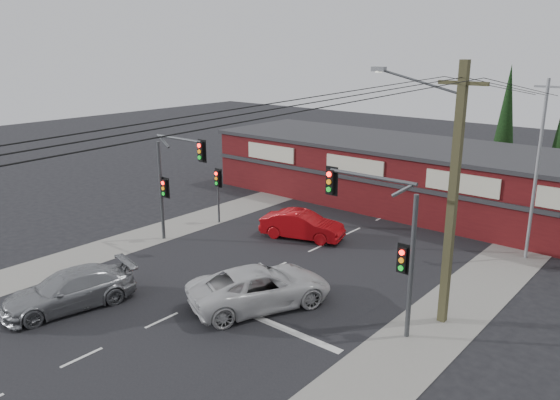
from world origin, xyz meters
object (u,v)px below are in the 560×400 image
Objects in this scene: silver_suv at (69,290)px; red_sedan at (302,225)px; shop_building at (398,172)px; utility_pole at (450,188)px; white_suv at (261,287)px.

silver_suv is 1.15× the size of red_sedan.
utility_pole reaches higher than shop_building.
shop_building is 2.73× the size of utility_pole.
silver_suv is at bearing -144.27° from utility_pole.
red_sedan is 10.06m from shop_building.
white_suv is 0.22× the size of shop_building.
utility_pole is at bearing 48.75° from silver_suv.
red_sedan is (-3.70, 7.63, -0.06)m from white_suv.
shop_building is 17.15m from utility_pole.
silver_suv is (-5.93, -5.18, -0.06)m from white_suv.
red_sedan is 0.47× the size of utility_pole.
white_suv reaches higher than red_sedan.
red_sedan is at bearing -93.38° from shop_building.
red_sedan is 0.17× the size of shop_building.
utility_pole is at bearing -56.24° from shop_building.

